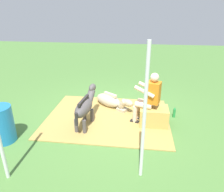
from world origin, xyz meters
TOP-DOWN VIEW (x-y plane):
  - ground_plane at (0.00, 0.00)m, footprint 24.00×24.00m
  - hay_patch at (0.11, 0.12)m, footprint 3.18×2.53m
  - hay_bale at (-1.07, 0.31)m, footprint 0.68×0.53m
  - person_seated at (-0.92, 0.28)m, footprint 0.72×0.54m
  - pony_standing at (0.59, 0.57)m, footprint 0.41×1.35m
  - pony_lying at (0.11, -0.55)m, footprint 1.25×0.99m
  - soda_bottle at (-1.65, -0.14)m, footprint 0.07×0.07m
  - water_barrel at (2.22, 1.44)m, footprint 0.52×0.52m
  - tent_pole_left at (-0.77, 2.11)m, footprint 0.06×0.06m

SIDE VIEW (x-z plane):
  - ground_plane at x=0.00m, z-range 0.00..0.00m
  - hay_patch at x=0.11m, z-range 0.00..0.02m
  - soda_bottle at x=-1.65m, z-range 0.00..0.29m
  - pony_lying at x=0.11m, z-range -0.02..0.40m
  - hay_bale at x=-1.07m, z-range 0.00..0.46m
  - water_barrel at x=2.22m, z-range 0.00..0.82m
  - pony_standing at x=0.59m, z-range 0.08..0.97m
  - person_seated at x=-0.92m, z-range 0.07..1.40m
  - tent_pole_left at x=-0.77m, z-range 0.00..2.33m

